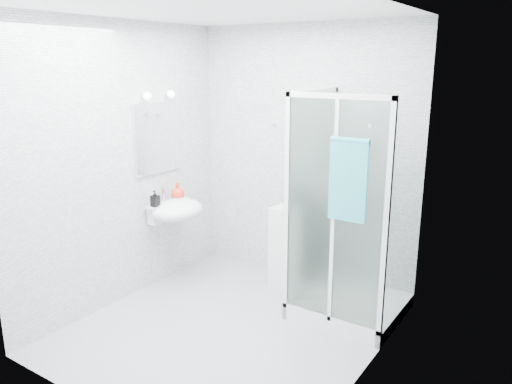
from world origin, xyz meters
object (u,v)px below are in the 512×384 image
Objects in this scene: shampoo_bottle_a at (289,194)px; shampoo_bottle_b at (301,197)px; shower_enclosure at (340,268)px; hand_towel at (348,178)px; storage_cabinet at (292,248)px; soap_dispenser_orange at (178,191)px; wall_basin at (175,210)px; soap_dispenser_black at (155,198)px.

shampoo_bottle_a reaches higher than shampoo_bottle_b.
shower_enclosure is 3.09× the size of hand_towel.
storage_cabinet is 1.30m from soap_dispenser_orange.
shampoo_bottle_a is at bearing 30.54° from wall_basin.
shower_enclosure is 11.20× the size of soap_dispenser_orange.
hand_towel is at bearing -6.03° from soap_dispenser_orange.
wall_basin is 1.15m from shampoo_bottle_a.
soap_dispenser_black reaches higher than storage_cabinet.
storage_cabinet is (-0.64, 0.26, -0.02)m from shower_enclosure.
soap_dispenser_orange reaches higher than wall_basin.
shower_enclosure is 12.43× the size of soap_dispenser_black.
soap_dispenser_black is at bearing -114.49° from wall_basin.
shampoo_bottle_a reaches higher than storage_cabinet.
shower_enclosure is 0.69m from storage_cabinet.
shampoo_bottle_a is 1.14m from soap_dispenser_orange.
hand_towel is 1.18m from shampoo_bottle_a.
storage_cabinet is 4.73× the size of soap_dispenser_orange.
storage_cabinet is 3.55× the size of shampoo_bottle_b.
shampoo_bottle_a is (-0.89, 0.66, -0.40)m from hand_towel.
hand_towel is 2.00m from soap_dispenser_black.
hand_towel reaches higher than soap_dispenser_black.
hand_towel reaches higher than storage_cabinet.
storage_cabinet is 0.55m from shampoo_bottle_b.
shampoo_bottle_b is at bearing 21.66° from soap_dispenser_orange.
wall_basin is 0.21m from soap_dispenser_orange.
shower_enclosure is 0.90m from shampoo_bottle_a.
wall_basin is 0.87× the size of hand_towel.
hand_towel is 3.62× the size of soap_dispenser_orange.
shower_enclosure is at bearing 6.49° from soap_dispenser_orange.
hand_towel is at bearing -36.50° from shampoo_bottle_a.
shower_enclosure is 3.57× the size of wall_basin.
shower_enclosure is 1.81m from soap_dispenser_orange.
shampoo_bottle_a is at bearing -175.12° from shampoo_bottle_b.
shampoo_bottle_a is 1.12× the size of shampoo_bottle_b.
shampoo_bottle_b reaches higher than soap_dispenser_orange.
soap_dispenser_orange reaches higher than storage_cabinet.
shampoo_bottle_b reaches higher than storage_cabinet.
wall_basin is 1.96m from hand_towel.
wall_basin is at bearing -169.19° from shower_enclosure.
shower_enclosure is at bearing 117.86° from hand_towel.
shower_enclosure reaches higher than soap_dispenser_orange.
hand_towel is at bearing -62.14° from shower_enclosure.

